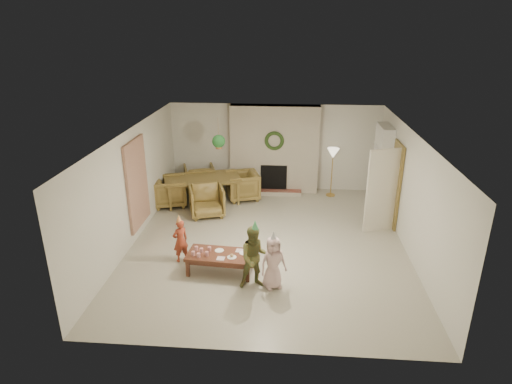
# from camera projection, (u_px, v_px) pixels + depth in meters

# --- Properties ---
(floor) EXTENTS (7.00, 7.00, 0.00)m
(floor) POSITION_uv_depth(u_px,v_px,m) (268.00, 242.00, 9.74)
(floor) COLOR #B7B29E
(floor) RESTS_ON ground
(ceiling) EXTENTS (7.00, 7.00, 0.00)m
(ceiling) POSITION_uv_depth(u_px,v_px,m) (269.00, 133.00, 8.83)
(ceiling) COLOR white
(ceiling) RESTS_ON wall_back
(wall_back) EXTENTS (7.00, 0.00, 7.00)m
(wall_back) POSITION_uv_depth(u_px,v_px,m) (275.00, 147.00, 12.54)
(wall_back) COLOR silver
(wall_back) RESTS_ON floor
(wall_front) EXTENTS (7.00, 0.00, 7.00)m
(wall_front) POSITION_uv_depth(u_px,v_px,m) (256.00, 280.00, 6.04)
(wall_front) COLOR silver
(wall_front) RESTS_ON floor
(wall_left) EXTENTS (0.00, 7.00, 7.00)m
(wall_left) POSITION_uv_depth(u_px,v_px,m) (132.00, 187.00, 9.51)
(wall_left) COLOR silver
(wall_left) RESTS_ON floor
(wall_right) EXTENTS (0.00, 7.00, 7.00)m
(wall_right) POSITION_uv_depth(u_px,v_px,m) (411.00, 194.00, 9.07)
(wall_right) COLOR silver
(wall_right) RESTS_ON floor
(fireplace_mass) EXTENTS (2.50, 0.40, 2.50)m
(fireplace_mass) POSITION_uv_depth(u_px,v_px,m) (274.00, 149.00, 12.35)
(fireplace_mass) COLOR #5E2219
(fireplace_mass) RESTS_ON floor
(fireplace_hearth) EXTENTS (1.60, 0.30, 0.12)m
(fireplace_hearth) POSITION_uv_depth(u_px,v_px,m) (273.00, 192.00, 12.46)
(fireplace_hearth) COLOR maroon
(fireplace_hearth) RESTS_ON floor
(fireplace_firebox) EXTENTS (0.75, 0.12, 0.75)m
(fireplace_firebox) POSITION_uv_depth(u_px,v_px,m) (274.00, 178.00, 12.48)
(fireplace_firebox) COLOR black
(fireplace_firebox) RESTS_ON floor
(fireplace_wreath) EXTENTS (0.54, 0.10, 0.54)m
(fireplace_wreath) POSITION_uv_depth(u_px,v_px,m) (274.00, 141.00, 12.03)
(fireplace_wreath) COLOR #203B16
(fireplace_wreath) RESTS_ON fireplace_mass
(floor_lamp_base) EXTENTS (0.26, 0.26, 0.03)m
(floor_lamp_base) POSITION_uv_depth(u_px,v_px,m) (330.00, 195.00, 12.40)
(floor_lamp_base) COLOR gold
(floor_lamp_base) RESTS_ON floor
(floor_lamp_post) EXTENTS (0.03, 0.03, 1.25)m
(floor_lamp_post) POSITION_uv_depth(u_px,v_px,m) (332.00, 174.00, 12.17)
(floor_lamp_post) COLOR gold
(floor_lamp_post) RESTS_ON floor
(floor_lamp_shade) EXTENTS (0.33, 0.33, 0.28)m
(floor_lamp_shade) POSITION_uv_depth(u_px,v_px,m) (333.00, 153.00, 11.95)
(floor_lamp_shade) COLOR beige
(floor_lamp_shade) RESTS_ON floor_lamp_post
(bookshelf_carcass) EXTENTS (0.30, 1.00, 2.20)m
(bookshelf_carcass) POSITION_uv_depth(u_px,v_px,m) (382.00, 167.00, 11.27)
(bookshelf_carcass) COLOR white
(bookshelf_carcass) RESTS_ON floor
(bookshelf_shelf_a) EXTENTS (0.30, 0.92, 0.03)m
(bookshelf_shelf_a) POSITION_uv_depth(u_px,v_px,m) (378.00, 191.00, 11.51)
(bookshelf_shelf_a) COLOR white
(bookshelf_shelf_a) RESTS_ON bookshelf_carcass
(bookshelf_shelf_b) EXTENTS (0.30, 0.92, 0.03)m
(bookshelf_shelf_b) POSITION_uv_depth(u_px,v_px,m) (380.00, 176.00, 11.36)
(bookshelf_shelf_b) COLOR white
(bookshelf_shelf_b) RESTS_ON bookshelf_carcass
(bookshelf_shelf_c) EXTENTS (0.30, 0.92, 0.03)m
(bookshelf_shelf_c) POSITION_uv_depth(u_px,v_px,m) (381.00, 162.00, 11.22)
(bookshelf_shelf_c) COLOR white
(bookshelf_shelf_c) RESTS_ON bookshelf_carcass
(bookshelf_shelf_d) EXTENTS (0.30, 0.92, 0.03)m
(bookshelf_shelf_d) POSITION_uv_depth(u_px,v_px,m) (383.00, 147.00, 11.07)
(bookshelf_shelf_d) COLOR white
(bookshelf_shelf_d) RESTS_ON bookshelf_carcass
(books_row_lower) EXTENTS (0.20, 0.40, 0.24)m
(books_row_lower) POSITION_uv_depth(u_px,v_px,m) (379.00, 188.00, 11.32)
(books_row_lower) COLOR maroon
(books_row_lower) RESTS_ON bookshelf_shelf_a
(books_row_mid) EXTENTS (0.20, 0.44, 0.24)m
(books_row_mid) POSITION_uv_depth(u_px,v_px,m) (379.00, 171.00, 11.36)
(books_row_mid) COLOR navy
(books_row_mid) RESTS_ON bookshelf_shelf_b
(books_row_upper) EXTENTS (0.20, 0.36, 0.22)m
(books_row_upper) POSITION_uv_depth(u_px,v_px,m) (382.00, 158.00, 11.08)
(books_row_upper) COLOR gold
(books_row_upper) RESTS_ON bookshelf_shelf_c
(door_frame) EXTENTS (0.05, 0.86, 2.04)m
(door_frame) POSITION_uv_depth(u_px,v_px,m) (395.00, 185.00, 10.27)
(door_frame) COLOR olive
(door_frame) RESTS_ON floor
(door_leaf) EXTENTS (0.77, 0.32, 2.00)m
(door_leaf) POSITION_uv_depth(u_px,v_px,m) (382.00, 191.00, 9.95)
(door_leaf) COLOR beige
(door_leaf) RESTS_ON floor
(curtain_panel) EXTENTS (0.06, 1.20, 2.00)m
(curtain_panel) POSITION_uv_depth(u_px,v_px,m) (137.00, 184.00, 9.69)
(curtain_panel) COLOR tan
(curtain_panel) RESTS_ON wall_left
(dining_table) EXTENTS (2.25, 1.67, 0.71)m
(dining_table) POSITION_uv_depth(u_px,v_px,m) (203.00, 190.00, 11.81)
(dining_table) COLOR olive
(dining_table) RESTS_ON floor
(dining_chair_near) EXTENTS (1.05, 1.07, 0.78)m
(dining_chair_near) POSITION_uv_depth(u_px,v_px,m) (207.00, 201.00, 10.99)
(dining_chair_near) COLOR olive
(dining_chair_near) RESTS_ON floor
(dining_chair_far) EXTENTS (1.05, 1.07, 0.78)m
(dining_chair_far) POSITION_uv_depth(u_px,v_px,m) (199.00, 178.00, 12.60)
(dining_chair_far) COLOR olive
(dining_chair_far) RESTS_ON floor
(dining_chair_left) EXTENTS (1.07, 1.05, 0.78)m
(dining_chair_left) POSITION_uv_depth(u_px,v_px,m) (170.00, 191.00, 11.61)
(dining_chair_left) COLOR olive
(dining_chair_left) RESTS_ON floor
(dining_chair_right) EXTENTS (1.07, 1.05, 0.78)m
(dining_chair_right) POSITION_uv_depth(u_px,v_px,m) (243.00, 186.00, 12.03)
(dining_chair_right) COLOR olive
(dining_chair_right) RESTS_ON floor
(hanging_plant_cord) EXTENTS (0.01, 0.01, 0.70)m
(hanging_plant_cord) POSITION_uv_depth(u_px,v_px,m) (218.00, 132.00, 10.45)
(hanging_plant_cord) COLOR tan
(hanging_plant_cord) RESTS_ON ceiling
(hanging_plant_pot) EXTENTS (0.16, 0.16, 0.12)m
(hanging_plant_pot) POSITION_uv_depth(u_px,v_px,m) (219.00, 146.00, 10.58)
(hanging_plant_pot) COLOR #9F6033
(hanging_plant_pot) RESTS_ON hanging_plant_cord
(hanging_plant_foliage) EXTENTS (0.32, 0.32, 0.32)m
(hanging_plant_foliage) POSITION_uv_depth(u_px,v_px,m) (219.00, 141.00, 10.53)
(hanging_plant_foliage) COLOR #1A4E20
(hanging_plant_foliage) RESTS_ON hanging_plant_pot
(coffee_table_top) EXTENTS (1.35, 0.75, 0.06)m
(coffee_table_top) POSITION_uv_depth(u_px,v_px,m) (220.00, 255.00, 8.46)
(coffee_table_top) COLOR #592E1D
(coffee_table_top) RESTS_ON floor
(coffee_table_apron) EXTENTS (1.24, 0.65, 0.08)m
(coffee_table_apron) POSITION_uv_depth(u_px,v_px,m) (221.00, 258.00, 8.48)
(coffee_table_apron) COLOR #592E1D
(coffee_table_apron) RESTS_ON floor
(coffee_leg_fl) EXTENTS (0.08, 0.08, 0.34)m
(coffee_leg_fl) POSITION_uv_depth(u_px,v_px,m) (188.00, 268.00, 8.37)
(coffee_leg_fl) COLOR #592E1D
(coffee_leg_fl) RESTS_ON floor
(coffee_leg_fr) EXTENTS (0.08, 0.08, 0.34)m
(coffee_leg_fr) POSITION_uv_depth(u_px,v_px,m) (248.00, 274.00, 8.20)
(coffee_leg_fr) COLOR #592E1D
(coffee_leg_fr) RESTS_ON floor
(coffee_leg_bl) EXTENTS (0.08, 0.08, 0.34)m
(coffee_leg_bl) POSITION_uv_depth(u_px,v_px,m) (196.00, 255.00, 8.86)
(coffee_leg_bl) COLOR #592E1D
(coffee_leg_bl) RESTS_ON floor
(coffee_leg_br) EXTENTS (0.08, 0.08, 0.34)m
(coffee_leg_br) POSITION_uv_depth(u_px,v_px,m) (252.00, 260.00, 8.68)
(coffee_leg_br) COLOR #592E1D
(coffee_leg_br) RESTS_ON floor
(cup_a) EXTENTS (0.08, 0.08, 0.09)m
(cup_a) POSITION_uv_depth(u_px,v_px,m) (193.00, 253.00, 8.37)
(cup_a) COLOR silver
(cup_a) RESTS_ON coffee_table_top
(cup_b) EXTENTS (0.08, 0.08, 0.09)m
(cup_b) POSITION_uv_depth(u_px,v_px,m) (196.00, 248.00, 8.55)
(cup_b) COLOR silver
(cup_b) RESTS_ON coffee_table_top
(cup_c) EXTENTS (0.08, 0.08, 0.09)m
(cup_c) POSITION_uv_depth(u_px,v_px,m) (199.00, 255.00, 8.30)
(cup_c) COLOR silver
(cup_c) RESTS_ON coffee_table_top
(cup_d) EXTENTS (0.08, 0.08, 0.09)m
(cup_d) POSITION_uv_depth(u_px,v_px,m) (201.00, 250.00, 8.49)
(cup_d) COLOR silver
(cup_d) RESTS_ON coffee_table_top
(cup_e) EXTENTS (0.08, 0.08, 0.09)m
(cup_e) POSITION_uv_depth(u_px,v_px,m) (207.00, 254.00, 8.35)
(cup_e) COLOR silver
(cup_e) RESTS_ON coffee_table_top
(cup_f) EXTENTS (0.08, 0.08, 0.09)m
(cup_f) POSITION_uv_depth(u_px,v_px,m) (209.00, 249.00, 8.54)
(cup_f) COLOR silver
(cup_f) RESTS_ON coffee_table_top
(plate_a) EXTENTS (0.19, 0.19, 0.01)m
(plate_a) POSITION_uv_depth(u_px,v_px,m) (219.00, 250.00, 8.56)
(plate_a) COLOR white
(plate_a) RESTS_ON coffee_table_top
(plate_b) EXTENTS (0.19, 0.19, 0.01)m
(plate_b) POSITION_uv_depth(u_px,v_px,m) (232.00, 257.00, 8.31)
(plate_b) COLOR white
(plate_b) RESTS_ON coffee_table_top
(plate_c) EXTENTS (0.19, 0.19, 0.01)m
(plate_c) POSITION_uv_depth(u_px,v_px,m) (244.00, 253.00, 8.47)
(plate_c) COLOR white
(plate_c) RESTS_ON coffee_table_top
(food_scoop) EXTENTS (0.08, 0.08, 0.07)m
(food_scoop) POSITION_uv_depth(u_px,v_px,m) (232.00, 255.00, 8.30)
(food_scoop) COLOR tan
(food_scoop) RESTS_ON plate_b
(napkin_left) EXTENTS (0.16, 0.16, 0.01)m
(napkin_left) POSITION_uv_depth(u_px,v_px,m) (221.00, 258.00, 8.27)
(napkin_left) COLOR #D79EAD
(napkin_left) RESTS_ON coffee_table_top
(napkin_right) EXTENTS (0.16, 0.16, 0.01)m
(napkin_right) POSITION_uv_depth(u_px,v_px,m) (240.00, 251.00, 8.56)
(napkin_right) COLOR #D79EAD
(napkin_right) RESTS_ON coffee_table_top
(child_red) EXTENTS (0.40, 0.39, 0.92)m
(child_red) POSITION_uv_depth(u_px,v_px,m) (180.00, 241.00, 8.82)
(child_red) COLOR #9E3821
(child_red) RESTS_ON floor
(party_hat_red) EXTENTS (0.16, 0.16, 0.17)m
(party_hat_red) POSITION_uv_depth(u_px,v_px,m) (179.00, 219.00, 8.64)
(party_hat_red) COLOR #E7D64D
(party_hat_red) RESTS_ON child_red
(child_plaid) EXTENTS (0.69, 0.59, 1.22)m
(child_plaid) POSITION_uv_depth(u_px,v_px,m) (255.00, 257.00, 7.90)
(child_plaid) COLOR brown
(child_plaid) RESTS_ON floor
(party_hat_plaid) EXTENTS (0.16, 0.16, 0.20)m
(party_hat_plaid) POSITION_uv_depth(u_px,v_px,m) (255.00, 225.00, 7.66)
(party_hat_plaid) COLOR #49AA61
(party_hat_plaid) RESTS_ON child_plaid
(child_pink) EXTENTS (0.59, 0.51, 1.02)m
(child_pink) POSITION_uv_depth(u_px,v_px,m) (273.00, 263.00, 7.91)
(child_pink) COLOR beige
(child_pink) RESTS_ON floor
(party_hat_pink) EXTENTS (0.17, 0.17, 0.18)m
(party_hat_pink) POSITION_uv_depth(u_px,v_px,m) (274.00, 236.00, 7.71)
(party_hat_pink) COLOR #BBBAC2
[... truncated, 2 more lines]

